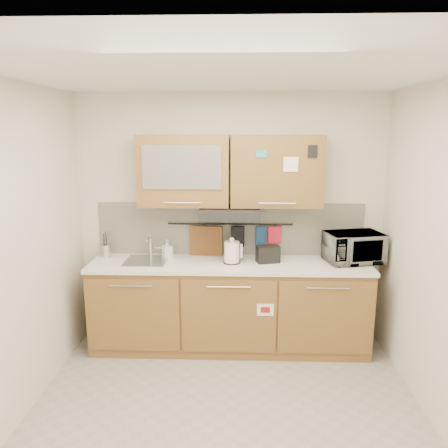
{
  "coord_description": "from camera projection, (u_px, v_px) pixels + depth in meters",
  "views": [
    {
      "loc": [
        0.09,
        -3.03,
        2.24
      ],
      "look_at": [
        -0.05,
        1.05,
        1.35
      ],
      "focal_mm": 35.0,
      "sensor_mm": 36.0,
      "label": 1
    }
  ],
  "objects": [
    {
      "name": "ceiling",
      "position": [
        226.0,
        73.0,
        2.88
      ],
      "size": [
        3.2,
        3.2,
        0.0
      ],
      "primitive_type": "plane",
      "rotation": [
        3.14,
        0.0,
        0.0
      ],
      "color": "white",
      "rests_on": "wall_back"
    },
    {
      "name": "backsplash",
      "position": [
        230.0,
        229.0,
        4.63
      ],
      "size": [
        2.8,
        0.02,
        0.56
      ],
      "primitive_type": "cube",
      "color": "silver",
      "rests_on": "countertop"
    },
    {
      "name": "toaster",
      "position": [
        268.0,
        254.0,
        4.39
      ],
      "size": [
        0.25,
        0.19,
        0.17
      ],
      "rotation": [
        0.0,
        0.0,
        0.25
      ],
      "color": "black",
      "rests_on": "countertop"
    },
    {
      "name": "utensil_crock",
      "position": [
        106.0,
        250.0,
        4.58
      ],
      "size": [
        0.11,
        0.11,
        0.27
      ],
      "rotation": [
        0.0,
        0.0,
        0.06
      ],
      "color": "silver",
      "rests_on": "countertop"
    },
    {
      "name": "soap_bottle",
      "position": [
        167.0,
        249.0,
        4.55
      ],
      "size": [
        0.12,
        0.12,
        0.19
      ],
      "primitive_type": "imported",
      "rotation": [
        0.0,
        0.0,
        0.6
      ],
      "color": "#999999",
      "rests_on": "countertop"
    },
    {
      "name": "dark_pouch",
      "position": [
        238.0,
        236.0,
        4.59
      ],
      "size": [
        0.14,
        0.06,
        0.21
      ],
      "primitive_type": "cube",
      "rotation": [
        0.0,
        0.0,
        -0.13
      ],
      "color": "black",
      "rests_on": "utensil_rail"
    },
    {
      "name": "wall_back",
      "position": [
        230.0,
        219.0,
        4.62
      ],
      "size": [
        3.2,
        0.0,
        3.2
      ],
      "primitive_type": "plane",
      "rotation": [
        1.57,
        0.0,
        0.0
      ],
      "color": "silver",
      "rests_on": "ground"
    },
    {
      "name": "pot_holder",
      "position": [
        275.0,
        235.0,
        4.57
      ],
      "size": [
        0.14,
        0.06,
        0.17
      ],
      "primitive_type": "cube",
      "rotation": [
        0.0,
        0.0,
        0.25
      ],
      "color": "red",
      "rests_on": "utensil_rail"
    },
    {
      "name": "oven_mitt",
      "position": [
        261.0,
        235.0,
        4.58
      ],
      "size": [
        0.11,
        0.06,
        0.18
      ],
      "primitive_type": "cube",
      "rotation": [
        0.0,
        0.0,
        0.3
      ],
      "color": "navy",
      "rests_on": "utensil_rail"
    },
    {
      "name": "range_hood",
      "position": [
        230.0,
        213.0,
        4.35
      ],
      "size": [
        0.6,
        0.46,
        0.1
      ],
      "primitive_type": "cube",
      "color": "black",
      "rests_on": "upper_cabinets"
    },
    {
      "name": "wall_left",
      "position": [
        9.0,
        259.0,
        3.21
      ],
      "size": [
        0.0,
        3.0,
        3.0
      ],
      "primitive_type": "plane",
      "rotation": [
        1.57,
        0.0,
        1.57
      ],
      "color": "silver",
      "rests_on": "ground"
    },
    {
      "name": "upper_cabinets",
      "position": [
        229.0,
        171.0,
        4.34
      ],
      "size": [
        1.82,
        0.37,
        0.7
      ],
      "color": "#9B6837",
      "rests_on": "wall_back"
    },
    {
      "name": "utensil_rail",
      "position": [
        230.0,
        224.0,
        4.58
      ],
      "size": [
        1.3,
        0.02,
        0.02
      ],
      "primitive_type": "cylinder",
      "rotation": [
        0.0,
        1.57,
        0.0
      ],
      "color": "black",
      "rests_on": "backsplash"
    },
    {
      "name": "sink",
      "position": [
        146.0,
        261.0,
        4.44
      ],
      "size": [
        0.42,
        0.4,
        0.26
      ],
      "color": "silver",
      "rests_on": "countertop"
    },
    {
      "name": "microwave",
      "position": [
        354.0,
        247.0,
        4.39
      ],
      "size": [
        0.61,
        0.48,
        0.3
      ],
      "primitive_type": "imported",
      "rotation": [
        0.0,
        0.0,
        0.23
      ],
      "color": "#999999",
      "rests_on": "countertop"
    },
    {
      "name": "countertop",
      "position": [
        229.0,
        264.0,
        4.4
      ],
      "size": [
        2.82,
        0.62,
        0.04
      ],
      "primitive_type": "cube",
      "color": "white",
      "rests_on": "base_cabinet"
    },
    {
      "name": "kettle",
      "position": [
        232.0,
        253.0,
        4.36
      ],
      "size": [
        0.2,
        0.18,
        0.27
      ],
      "rotation": [
        0.0,
        0.0,
        0.19
      ],
      "color": "white",
      "rests_on": "countertop"
    },
    {
      "name": "base_cabinet",
      "position": [
        229.0,
        310.0,
        4.51
      ],
      "size": [
        2.8,
        0.64,
        0.88
      ],
      "color": "#9B6837",
      "rests_on": "floor"
    },
    {
      "name": "floor",
      "position": [
        226.0,
        419.0,
        3.43
      ],
      "size": [
        3.2,
        3.2,
        0.0
      ],
      "primitive_type": "plane",
      "color": "#9E9993",
      "rests_on": "ground"
    },
    {
      "name": "cutting_board",
      "position": [
        206.0,
        246.0,
        4.63
      ],
      "size": [
        0.35,
        0.05,
        0.43
      ],
      "primitive_type": "cube",
      "rotation": [
        0.0,
        0.0,
        -0.08
      ],
      "color": "brown",
      "rests_on": "utensil_rail"
    }
  ]
}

